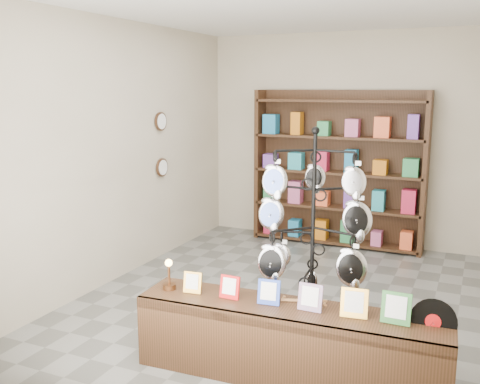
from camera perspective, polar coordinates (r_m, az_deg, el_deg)
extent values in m
plane|color=slate|center=(5.85, 4.37, -11.34)|extent=(5.00, 5.00, 0.00)
plane|color=#BBAE96|center=(7.84, 10.87, 5.54)|extent=(4.00, 0.00, 4.00)
plane|color=#BBAE96|center=(3.26, -10.58, -2.00)|extent=(4.00, 0.00, 4.00)
plane|color=#BBAE96|center=(6.42, -12.48, 4.29)|extent=(0.00, 5.00, 5.00)
plane|color=white|center=(5.47, 4.86, 19.15)|extent=(5.00, 5.00, 0.00)
cylinder|color=black|center=(4.76, 7.43, -16.76)|extent=(0.48, 0.48, 0.03)
cylinder|color=black|center=(4.40, 7.73, -6.02)|extent=(0.04, 0.04, 1.88)
sphere|color=black|center=(4.22, 8.07, 6.51)|extent=(0.06, 0.06, 0.06)
ellipsoid|color=silver|center=(4.70, 7.70, -9.39)|extent=(0.10, 0.06, 0.20)
cube|color=#B77B4C|center=(4.27, 6.85, -11.41)|extent=(0.34, 0.14, 0.04)
cube|color=black|center=(4.30, 5.19, -15.73)|extent=(2.41, 0.62, 0.59)
cube|color=gold|center=(4.41, -5.07, -9.59)|extent=(0.15, 0.06, 0.17)
cube|color=red|center=(4.29, -1.10, -10.12)|extent=(0.17, 0.06, 0.18)
cube|color=#263FA5|center=(4.18, 3.10, -10.62)|extent=(0.18, 0.07, 0.19)
cube|color=#E54C33|center=(4.10, 7.51, -11.08)|extent=(0.19, 0.07, 0.21)
cube|color=gold|center=(4.04, 12.09, -11.50)|extent=(0.20, 0.07, 0.22)
cube|color=#337233|center=(4.01, 16.32, -11.81)|extent=(0.21, 0.08, 0.23)
cylinder|color=black|center=(4.08, 19.90, -12.88)|extent=(0.33, 0.09, 0.32)
cylinder|color=red|center=(4.08, 19.90, -12.90)|extent=(0.11, 0.04, 0.11)
cylinder|color=#4F2D16|center=(4.53, -7.55, -9.97)|extent=(0.11, 0.11, 0.04)
cylinder|color=#4F2D16|center=(4.50, -7.58, -8.81)|extent=(0.02, 0.02, 0.15)
sphere|color=#FFBF59|center=(4.46, -7.62, -7.50)|extent=(0.06, 0.06, 0.06)
cube|color=black|center=(7.83, 10.66, 2.59)|extent=(2.40, 0.04, 2.20)
cube|color=black|center=(8.04, 2.19, 2.99)|extent=(0.06, 0.36, 2.20)
cube|color=black|center=(7.49, 19.16, 1.78)|extent=(0.06, 0.36, 2.20)
cube|color=black|center=(7.90, 10.11, -5.11)|extent=(2.36, 0.36, 0.04)
cube|color=black|center=(7.78, 10.23, -1.57)|extent=(2.36, 0.36, 0.03)
cube|color=black|center=(7.69, 10.36, 2.07)|extent=(2.36, 0.36, 0.04)
cube|color=black|center=(7.63, 10.49, 5.78)|extent=(2.36, 0.36, 0.04)
cube|color=black|center=(7.60, 10.62, 9.54)|extent=(2.36, 0.36, 0.04)
cylinder|color=black|center=(7.03, -8.45, 7.46)|extent=(0.03, 0.24, 0.24)
cylinder|color=black|center=(7.09, -8.32, 2.61)|extent=(0.03, 0.24, 0.24)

